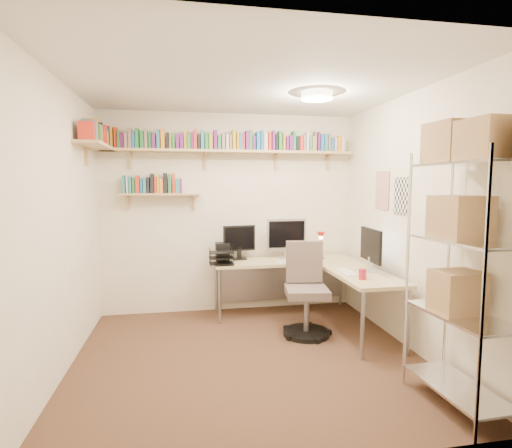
{
  "coord_description": "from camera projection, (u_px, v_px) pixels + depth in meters",
  "views": [
    {
      "loc": [
        -0.58,
        -3.56,
        1.61
      ],
      "look_at": [
        0.17,
        0.55,
        1.2
      ],
      "focal_mm": 28.0,
      "sensor_mm": 36.0,
      "label": 1
    }
  ],
  "objects": [
    {
      "name": "wire_rack",
      "position": [
        464.0,
        214.0,
        2.8
      ],
      "size": [
        0.42,
        0.82,
        2.06
      ],
      "rotation": [
        0.0,
        0.0,
        0.04
      ],
      "color": "silver",
      "rests_on": "ground"
    },
    {
      "name": "office_chair",
      "position": [
        306.0,
        296.0,
        4.31
      ],
      "size": [
        0.53,
        0.53,
        0.99
      ],
      "rotation": [
        0.0,
        0.0,
        -0.15
      ],
      "color": "black",
      "rests_on": "ground"
    },
    {
      "name": "ground",
      "position": [
        249.0,
        357.0,
        3.75
      ],
      "size": [
        3.2,
        3.2,
        0.0
      ],
      "primitive_type": "plane",
      "color": "#41271C",
      "rests_on": "ground"
    },
    {
      "name": "wall_shelves",
      "position": [
        195.0,
        150.0,
        4.74
      ],
      "size": [
        3.12,
        1.09,
        0.8
      ],
      "color": "tan",
      "rests_on": "ground"
    },
    {
      "name": "room_shell",
      "position": [
        249.0,
        192.0,
        3.6
      ],
      "size": [
        3.24,
        3.04,
        2.52
      ],
      "color": "beige",
      "rests_on": "ground"
    },
    {
      "name": "corner_desk",
      "position": [
        293.0,
        264.0,
        4.74
      ],
      "size": [
        1.83,
        1.74,
        1.19
      ],
      "color": "#C6B780",
      "rests_on": "ground"
    }
  ]
}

